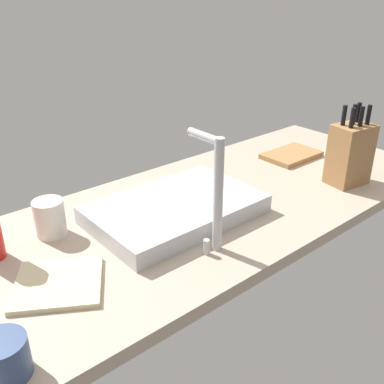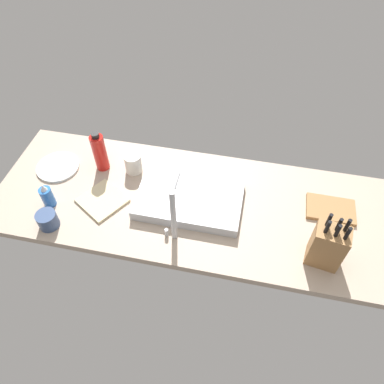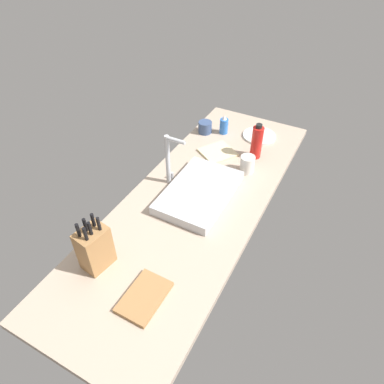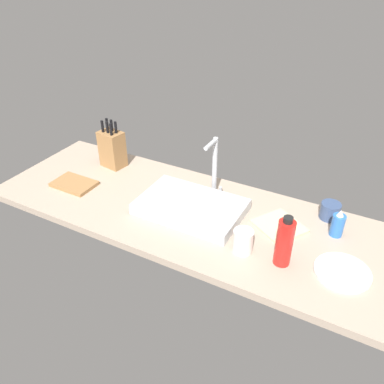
{
  "view_description": "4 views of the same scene",
  "coord_description": "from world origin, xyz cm",
  "px_view_note": "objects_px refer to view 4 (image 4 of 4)",
  "views": [
    {
      "loc": [
        71.53,
        87.84,
        65.26
      ],
      "look_at": [
        0.05,
        3.83,
        11.99
      ],
      "focal_mm": 41.55,
      "sensor_mm": 36.0,
      "label": 1
    },
    {
      "loc": [
        -19.32,
        101.06,
        133.39
      ],
      "look_at": [
        2.0,
        -0.73,
        10.06
      ],
      "focal_mm": 33.83,
      "sensor_mm": 36.0,
      "label": 2
    },
    {
      "loc": [
        -116.36,
        -59.42,
        124.59
      ],
      "look_at": [
        -4.45,
        0.25,
        11.94
      ],
      "focal_mm": 32.42,
      "sensor_mm": 36.0,
      "label": 3
    },
    {
      "loc": [
        71.52,
        -126.74,
        107.71
      ],
      "look_at": [
        2.89,
        1.21,
        13.34
      ],
      "focal_mm": 36.08,
      "sensor_mm": 36.0,
      "label": 4
    }
  ],
  "objects_px": {
    "faucet": "(214,163)",
    "dinner_plate": "(342,272)",
    "dish_towel": "(279,226)",
    "sink_basin": "(191,206)",
    "knife_block": "(112,149)",
    "ceramic_cup": "(330,211)",
    "coffee_mug": "(243,241)",
    "water_bottle": "(284,242)",
    "cutting_board": "(74,184)",
    "soap_bottle": "(338,224)"
  },
  "relations": [
    {
      "from": "faucet",
      "to": "cutting_board",
      "type": "height_order",
      "value": "faucet"
    },
    {
      "from": "dinner_plate",
      "to": "coffee_mug",
      "type": "xyz_separation_m",
      "value": [
        -0.38,
        -0.06,
        0.04
      ]
    },
    {
      "from": "coffee_mug",
      "to": "ceramic_cup",
      "type": "relative_size",
      "value": 1.14
    },
    {
      "from": "knife_block",
      "to": "ceramic_cup",
      "type": "xyz_separation_m",
      "value": [
        1.15,
        0.07,
        -0.07
      ]
    },
    {
      "from": "sink_basin",
      "to": "ceramic_cup",
      "type": "xyz_separation_m",
      "value": [
        0.57,
        0.25,
        0.01
      ]
    },
    {
      "from": "faucet",
      "to": "coffee_mug",
      "type": "relative_size",
      "value": 2.98
    },
    {
      "from": "dish_towel",
      "to": "sink_basin",
      "type": "bearing_deg",
      "value": -169.14
    },
    {
      "from": "sink_basin",
      "to": "ceramic_cup",
      "type": "distance_m",
      "value": 0.62
    },
    {
      "from": "coffee_mug",
      "to": "sink_basin",
      "type": "bearing_deg",
      "value": 155.38
    },
    {
      "from": "faucet",
      "to": "coffee_mug",
      "type": "height_order",
      "value": "faucet"
    },
    {
      "from": "dinner_plate",
      "to": "water_bottle",
      "type": "bearing_deg",
      "value": -166.92
    },
    {
      "from": "sink_basin",
      "to": "dish_towel",
      "type": "xyz_separation_m",
      "value": [
        0.39,
        0.08,
        -0.02
      ]
    },
    {
      "from": "soap_bottle",
      "to": "water_bottle",
      "type": "relative_size",
      "value": 0.59
    },
    {
      "from": "water_bottle",
      "to": "ceramic_cup",
      "type": "bearing_deg",
      "value": 75.11
    },
    {
      "from": "sink_basin",
      "to": "faucet",
      "type": "height_order",
      "value": "faucet"
    },
    {
      "from": "sink_basin",
      "to": "dish_towel",
      "type": "distance_m",
      "value": 0.4
    },
    {
      "from": "soap_bottle",
      "to": "dish_towel",
      "type": "xyz_separation_m",
      "value": [
        -0.23,
        -0.06,
        -0.05
      ]
    },
    {
      "from": "water_bottle",
      "to": "dish_towel",
      "type": "height_order",
      "value": "water_bottle"
    },
    {
      "from": "sink_basin",
      "to": "coffee_mug",
      "type": "distance_m",
      "value": 0.34
    },
    {
      "from": "knife_block",
      "to": "soap_bottle",
      "type": "xyz_separation_m",
      "value": [
        1.2,
        -0.04,
        -0.05
      ]
    },
    {
      "from": "knife_block",
      "to": "coffee_mug",
      "type": "xyz_separation_m",
      "value": [
        0.89,
        -0.32,
        -0.05
      ]
    },
    {
      "from": "dinner_plate",
      "to": "ceramic_cup",
      "type": "distance_m",
      "value": 0.35
    },
    {
      "from": "sink_basin",
      "to": "knife_block",
      "type": "xyz_separation_m",
      "value": [
        -0.58,
        0.18,
        0.08
      ]
    },
    {
      "from": "dinner_plate",
      "to": "soap_bottle",
      "type": "bearing_deg",
      "value": 107.06
    },
    {
      "from": "knife_block",
      "to": "sink_basin",
      "type": "bearing_deg",
      "value": -7.99
    },
    {
      "from": "water_bottle",
      "to": "cutting_board",
      "type": "bearing_deg",
      "value": 177.47
    },
    {
      "from": "soap_bottle",
      "to": "ceramic_cup",
      "type": "xyz_separation_m",
      "value": [
        -0.05,
        0.11,
        -0.02
      ]
    },
    {
      "from": "faucet",
      "to": "dinner_plate",
      "type": "relative_size",
      "value": 1.4
    },
    {
      "from": "water_bottle",
      "to": "coffee_mug",
      "type": "bearing_deg",
      "value": -176.84
    },
    {
      "from": "faucet",
      "to": "dish_towel",
      "type": "bearing_deg",
      "value": -16.48
    },
    {
      "from": "dinner_plate",
      "to": "dish_towel",
      "type": "xyz_separation_m",
      "value": [
        -0.29,
        0.16,
        0.0
      ]
    },
    {
      "from": "knife_block",
      "to": "coffee_mug",
      "type": "relative_size",
      "value": 2.65
    },
    {
      "from": "soap_bottle",
      "to": "sink_basin",
      "type": "bearing_deg",
      "value": -167.38
    },
    {
      "from": "faucet",
      "to": "dinner_plate",
      "type": "bearing_deg",
      "value": -21.95
    },
    {
      "from": "dinner_plate",
      "to": "coffee_mug",
      "type": "height_order",
      "value": "coffee_mug"
    },
    {
      "from": "water_bottle",
      "to": "sink_basin",
      "type": "bearing_deg",
      "value": 164.11
    },
    {
      "from": "knife_block",
      "to": "coffee_mug",
      "type": "height_order",
      "value": "knife_block"
    },
    {
      "from": "cutting_board",
      "to": "soap_bottle",
      "type": "height_order",
      "value": "soap_bottle"
    },
    {
      "from": "ceramic_cup",
      "to": "sink_basin",
      "type": "bearing_deg",
      "value": -156.44
    },
    {
      "from": "cutting_board",
      "to": "soap_bottle",
      "type": "xyz_separation_m",
      "value": [
        1.25,
        0.22,
        0.05
      ]
    },
    {
      "from": "sink_basin",
      "to": "faucet",
      "type": "xyz_separation_m",
      "value": [
        0.02,
        0.19,
        0.14
      ]
    },
    {
      "from": "faucet",
      "to": "cutting_board",
      "type": "xyz_separation_m",
      "value": [
        -0.66,
        -0.27,
        -0.16
      ]
    },
    {
      "from": "dinner_plate",
      "to": "ceramic_cup",
      "type": "height_order",
      "value": "ceramic_cup"
    },
    {
      "from": "water_bottle",
      "to": "dish_towel",
      "type": "bearing_deg",
      "value": 109.41
    },
    {
      "from": "knife_block",
      "to": "ceramic_cup",
      "type": "bearing_deg",
      "value": 12.59
    },
    {
      "from": "dinner_plate",
      "to": "dish_towel",
      "type": "relative_size",
      "value": 1.12
    },
    {
      "from": "soap_bottle",
      "to": "knife_block",
      "type": "bearing_deg",
      "value": 178.04
    },
    {
      "from": "coffee_mug",
      "to": "dish_towel",
      "type": "bearing_deg",
      "value": 68.75
    },
    {
      "from": "dish_towel",
      "to": "dinner_plate",
      "type": "bearing_deg",
      "value": -28.29
    },
    {
      "from": "faucet",
      "to": "cutting_board",
      "type": "relative_size",
      "value": 1.38
    }
  ]
}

